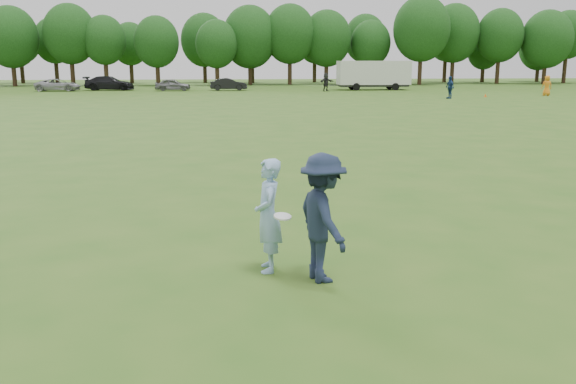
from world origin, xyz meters
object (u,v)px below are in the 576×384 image
(cargo_trailer, at_px, (374,74))
(car_e, at_px, (173,85))
(defender, at_px, (323,218))
(player_far_c, at_px, (547,86))
(field_cone, at_px, (485,95))
(car_d, at_px, (109,83))
(player_far_d, at_px, (326,82))
(car_f, at_px, (228,84))
(car_c, at_px, (58,85))
(thrower, at_px, (268,215))
(player_far_b, at_px, (450,87))

(cargo_trailer, bearing_deg, car_e, 179.43)
(defender, bearing_deg, player_far_c, -46.49)
(player_far_c, xyz_separation_m, car_e, (-35.56, 13.24, -0.29))
(player_far_c, relative_size, cargo_trailer, 0.21)
(car_e, height_order, field_cone, car_e)
(car_e, height_order, cargo_trailer, cargo_trailer)
(cargo_trailer, bearing_deg, car_d, 175.84)
(cargo_trailer, bearing_deg, field_cone, -64.53)
(cargo_trailer, bearing_deg, player_far_c, -44.27)
(player_far_d, xyz_separation_m, car_e, (-16.43, 2.58, -0.32))
(player_far_d, xyz_separation_m, car_f, (-10.41, 2.80, -0.30))
(defender, xyz_separation_m, car_f, (-0.79, 59.65, -0.30))
(car_e, relative_size, cargo_trailer, 0.43)
(defender, height_order, car_e, defender)
(defender, xyz_separation_m, player_far_c, (28.74, 46.18, -0.03))
(car_c, bearing_deg, field_cone, -109.76)
(player_far_d, bearing_deg, car_c, 143.32)
(player_far_c, distance_m, car_e, 37.94)
(car_f, height_order, field_cone, car_f)
(thrower, relative_size, defender, 0.92)
(car_d, bearing_deg, car_c, 106.07)
(field_cone, bearing_deg, defender, -116.36)
(thrower, distance_m, player_far_c, 54.37)
(defender, bearing_deg, player_far_d, -24.20)
(car_e, bearing_deg, player_far_d, -100.08)
(player_far_b, relative_size, player_far_c, 1.02)
(player_far_b, relative_size, player_far_d, 0.99)
(defender, bearing_deg, player_far_b, -37.48)
(defender, bearing_deg, car_c, 3.02)
(car_c, xyz_separation_m, cargo_trailer, (34.45, -0.87, 1.12))
(defender, xyz_separation_m, car_c, (-19.07, 60.07, -0.32))
(player_far_b, distance_m, car_e, 29.88)
(player_far_d, distance_m, cargo_trailer, 6.28)
(player_far_c, height_order, cargo_trailer, cargo_trailer)
(player_far_c, xyz_separation_m, field_cone, (-6.52, -1.33, -0.79))
(player_far_c, relative_size, field_cone, 6.28)
(thrower, distance_m, player_far_b, 46.50)
(car_e, bearing_deg, defender, -174.63)
(player_far_b, xyz_separation_m, cargo_trailer, (-2.76, 16.20, 0.82))
(player_far_d, bearing_deg, field_cone, -73.84)
(car_c, xyz_separation_m, car_f, (18.28, -0.42, 0.01))
(car_e, distance_m, cargo_trailer, 22.23)
(thrower, distance_m, defender, 0.94)
(car_e, xyz_separation_m, car_f, (6.03, 0.23, 0.01))
(car_f, relative_size, cargo_trailer, 0.45)
(thrower, bearing_deg, player_far_c, 147.69)
(player_far_b, distance_m, player_far_d, 16.26)
(car_e, bearing_deg, car_f, -89.01)
(thrower, bearing_deg, car_e, -173.57)
(car_c, relative_size, car_e, 1.23)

